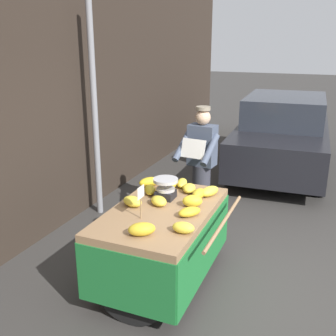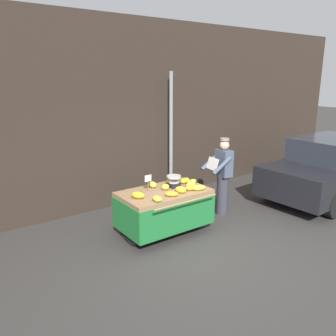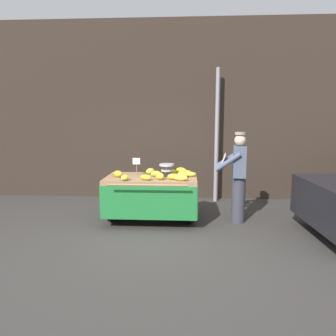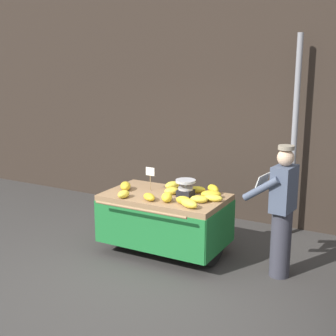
{
  "view_description": "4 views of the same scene",
  "coord_description": "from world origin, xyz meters",
  "px_view_note": "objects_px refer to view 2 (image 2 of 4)",
  "views": [
    {
      "loc": [
        -3.63,
        -0.52,
        2.59
      ],
      "look_at": [
        0.35,
        1.12,
        1.19
      ],
      "focal_mm": 42.62,
      "sensor_mm": 36.0,
      "label": 1
    },
    {
      "loc": [
        -3.62,
        -4.06,
        2.99
      ],
      "look_at": [
        0.1,
        1.14,
        1.28
      ],
      "focal_mm": 36.66,
      "sensor_mm": 36.0,
      "label": 2
    },
    {
      "loc": [
        0.58,
        -4.8,
        1.95
      ],
      "look_at": [
        0.23,
        1.06,
        1.04
      ],
      "focal_mm": 33.8,
      "sensor_mm": 36.0,
      "label": 3
    },
    {
      "loc": [
        3.02,
        -4.53,
        2.77
      ],
      "look_at": [
        -0.03,
        1.02,
        1.27
      ],
      "focal_mm": 50.54,
      "sensor_mm": 36.0,
      "label": 4
    }
  ],
  "objects_px": {
    "banana_bunch_3": "(170,182)",
    "banana_bunch_11": "(172,194)",
    "street_pole": "(171,137)",
    "price_sign": "(148,180)",
    "banana_bunch_5": "(157,199)",
    "banana_bunch_8": "(153,184)",
    "banana_bunch_6": "(199,188)",
    "banana_bunch_2": "(185,180)",
    "weighing_scale": "(174,181)",
    "banana_bunch_9": "(138,195)",
    "banana_bunch_10": "(191,188)",
    "banana_cart": "(164,203)",
    "banana_bunch_1": "(191,184)",
    "banana_bunch_7": "(165,187)",
    "banana_bunch_4": "(181,190)",
    "vendor_person": "(223,176)",
    "banana_bunch_12": "(192,182)",
    "parked_car": "(330,168)",
    "banana_bunch_0": "(175,178)"
  },
  "relations": [
    {
      "from": "banana_bunch_5",
      "to": "banana_bunch_9",
      "type": "distance_m",
      "value": 0.38
    },
    {
      "from": "street_pole",
      "to": "banana_bunch_7",
      "type": "bearing_deg",
      "value": -129.17
    },
    {
      "from": "banana_bunch_3",
      "to": "banana_bunch_9",
      "type": "xyz_separation_m",
      "value": [
        -0.96,
        -0.37,
        0.01
      ]
    },
    {
      "from": "banana_bunch_0",
      "to": "vendor_person",
      "type": "xyz_separation_m",
      "value": [
        1.07,
        -0.32,
        -0.06
      ]
    },
    {
      "from": "price_sign",
      "to": "banana_bunch_6",
      "type": "height_order",
      "value": "price_sign"
    },
    {
      "from": "banana_bunch_12",
      "to": "banana_bunch_1",
      "type": "bearing_deg",
      "value": -135.13
    },
    {
      "from": "banana_bunch_4",
      "to": "banana_bunch_9",
      "type": "height_order",
      "value": "banana_bunch_4"
    },
    {
      "from": "weighing_scale",
      "to": "banana_bunch_5",
      "type": "xyz_separation_m",
      "value": [
        -0.71,
        -0.48,
        -0.07
      ]
    },
    {
      "from": "banana_bunch_3",
      "to": "banana_bunch_11",
      "type": "height_order",
      "value": "banana_bunch_3"
    },
    {
      "from": "banana_bunch_12",
      "to": "vendor_person",
      "type": "distance_m",
      "value": 0.92
    },
    {
      "from": "banana_bunch_3",
      "to": "banana_bunch_11",
      "type": "distance_m",
      "value": 0.75
    },
    {
      "from": "banana_bunch_1",
      "to": "banana_bunch_7",
      "type": "bearing_deg",
      "value": 161.45
    },
    {
      "from": "banana_bunch_8",
      "to": "parked_car",
      "type": "bearing_deg",
      "value": -11.89
    },
    {
      "from": "banana_bunch_0",
      "to": "parked_car",
      "type": "xyz_separation_m",
      "value": [
        4.09,
        -1.08,
        -0.19
      ]
    },
    {
      "from": "street_pole",
      "to": "banana_bunch_1",
      "type": "relative_size",
      "value": 13.33
    },
    {
      "from": "banana_bunch_1",
      "to": "banana_bunch_9",
      "type": "relative_size",
      "value": 0.92
    },
    {
      "from": "banana_bunch_1",
      "to": "banana_bunch_9",
      "type": "bearing_deg",
      "value": 178.39
    },
    {
      "from": "banana_bunch_4",
      "to": "banana_bunch_11",
      "type": "bearing_deg",
      "value": -167.7
    },
    {
      "from": "banana_bunch_2",
      "to": "banana_bunch_10",
      "type": "distance_m",
      "value": 0.47
    },
    {
      "from": "weighing_scale",
      "to": "banana_bunch_5",
      "type": "distance_m",
      "value": 0.86
    },
    {
      "from": "price_sign",
      "to": "banana_bunch_5",
      "type": "relative_size",
      "value": 1.61
    },
    {
      "from": "banana_bunch_5",
      "to": "banana_bunch_8",
      "type": "xyz_separation_m",
      "value": [
        0.37,
        0.72,
        0.0
      ]
    },
    {
      "from": "banana_cart",
      "to": "banana_bunch_10",
      "type": "bearing_deg",
      "value": -31.79
    },
    {
      "from": "street_pole",
      "to": "price_sign",
      "type": "bearing_deg",
      "value": -136.88
    },
    {
      "from": "banana_bunch_2",
      "to": "weighing_scale",
      "type": "bearing_deg",
      "value": -166.05
    },
    {
      "from": "price_sign",
      "to": "weighing_scale",
      "type": "bearing_deg",
      "value": -2.08
    },
    {
      "from": "banana_bunch_1",
      "to": "parked_car",
      "type": "distance_m",
      "value": 4.12
    },
    {
      "from": "banana_bunch_7",
      "to": "banana_bunch_12",
      "type": "bearing_deg",
      "value": -2.54
    },
    {
      "from": "banana_bunch_5",
      "to": "banana_bunch_9",
      "type": "xyz_separation_m",
      "value": [
        -0.19,
        0.33,
        0.01
      ]
    },
    {
      "from": "banana_bunch_1",
      "to": "banana_bunch_11",
      "type": "bearing_deg",
      "value": -160.05
    },
    {
      "from": "street_pole",
      "to": "banana_bunch_6",
      "type": "xyz_separation_m",
      "value": [
        -0.8,
        -2.0,
        -0.62
      ]
    },
    {
      "from": "banana_bunch_10",
      "to": "banana_cart",
      "type": "bearing_deg",
      "value": 148.21
    },
    {
      "from": "banana_bunch_1",
      "to": "banana_bunch_4",
      "type": "relative_size",
      "value": 1.09
    },
    {
      "from": "banana_bunch_5",
      "to": "street_pole",
      "type": "bearing_deg",
      "value": 48.92
    },
    {
      "from": "banana_bunch_2",
      "to": "banana_bunch_4",
      "type": "xyz_separation_m",
      "value": [
        -0.45,
        -0.44,
        0.01
      ]
    },
    {
      "from": "banana_cart",
      "to": "banana_bunch_12",
      "type": "bearing_deg",
      "value": 3.17
    },
    {
      "from": "street_pole",
      "to": "banana_bunch_7",
      "type": "relative_size",
      "value": 14.06
    },
    {
      "from": "banana_bunch_1",
      "to": "banana_bunch_5",
      "type": "height_order",
      "value": "banana_bunch_5"
    },
    {
      "from": "banana_bunch_8",
      "to": "banana_bunch_10",
      "type": "height_order",
      "value": "same"
    },
    {
      "from": "banana_cart",
      "to": "banana_bunch_4",
      "type": "relative_size",
      "value": 8.05
    },
    {
      "from": "weighing_scale",
      "to": "parked_car",
      "type": "relative_size",
      "value": 0.07
    },
    {
      "from": "banana_bunch_12",
      "to": "parked_car",
      "type": "bearing_deg",
      "value": -10.24
    },
    {
      "from": "banana_bunch_12",
      "to": "banana_bunch_2",
      "type": "bearing_deg",
      "value": 124.52
    },
    {
      "from": "weighing_scale",
      "to": "price_sign",
      "type": "distance_m",
      "value": 0.6
    },
    {
      "from": "banana_bunch_4",
      "to": "banana_bunch_11",
      "type": "relative_size",
      "value": 0.86
    },
    {
      "from": "banana_bunch_6",
      "to": "banana_bunch_8",
      "type": "height_order",
      "value": "banana_bunch_8"
    },
    {
      "from": "street_pole",
      "to": "banana_bunch_6",
      "type": "relative_size",
      "value": 11.5
    },
    {
      "from": "banana_cart",
      "to": "vendor_person",
      "type": "distance_m",
      "value": 1.65
    },
    {
      "from": "banana_bunch_9",
      "to": "banana_bunch_11",
      "type": "height_order",
      "value": "banana_bunch_9"
    },
    {
      "from": "banana_bunch_11",
      "to": "banana_bunch_8",
      "type": "bearing_deg",
      "value": 89.5
    }
  ]
}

